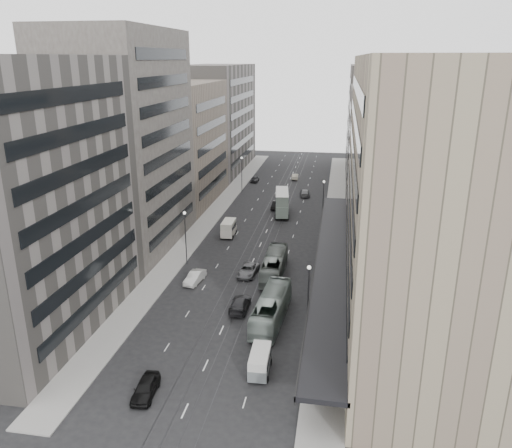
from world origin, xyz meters
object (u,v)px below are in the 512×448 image
Objects in this scene: double_decker at (282,202)px; vw_microbus at (260,361)px; sedan_1 at (195,277)px; bus_far at (274,265)px; sedan_2 at (248,270)px; panel_van at (229,228)px; bus_near at (271,308)px; pedestrian at (336,338)px; sedan_0 at (146,388)px.

double_decker is 52.77m from vw_microbus.
bus_far is at bearing 29.44° from sedan_1.
panel_van is at bearing 117.42° from sedan_2.
bus_near reaches higher than pedestrian.
sedan_2 is at bearing -69.02° from panel_van.
bus_near is 8.94m from pedestrian.
bus_far is at bearing -57.54° from panel_van.
double_decker reaches higher than sedan_0.
bus_near is 2.70× the size of panel_van.
double_decker reaches higher than panel_van.
panel_van is 2.32× the size of pedestrian.
bus_near is at bearing 54.89° from sedan_0.
sedan_0 is at bearing 4.94° from pedestrian.
pedestrian is at bearing -47.93° from sedan_2.
panel_van is at bearing -125.60° from double_decker.
vw_microbus is at bearing 10.64° from pedestrian.
vw_microbus is 22.77m from sedan_1.
vw_microbus is at bearing -74.14° from panel_van.
bus_far is 1.30× the size of double_decker.
bus_near is at bearing -58.88° from pedestrian.
sedan_1 is 0.90× the size of sedan_2.
double_decker is (-2.40, 29.27, 0.96)m from bus_far.
panel_van reaches higher than sedan_0.
double_decker reaches higher than sedan_2.
bus_far is at bearing -90.44° from pedestrian.
double_decker is at bearing 92.99° from vw_microbus.
pedestrian is (7.32, 5.81, -0.20)m from vw_microbus.
bus_far is 2.25× the size of sedan_2.
sedan_2 is (6.34, -15.53, -0.83)m from panel_van.
double_decker is 4.62× the size of pedestrian.
bus_near is 14.84m from sedan_1.
bus_near is 30.25m from panel_van.
sedan_1 is (-0.48, -19.24, -0.78)m from panel_van.
double_decker is at bearing 84.24° from sedan_1.
bus_far is 23.39m from vw_microbus.
double_decker is at bearing -85.75° from bus_far.
bus_near reaches higher than sedan_1.
bus_near is at bearing 95.85° from bus_far.
bus_near is 10.43m from vw_microbus.
bus_far reaches higher than vw_microbus.
sedan_2 is at bearing 6.47° from bus_far.
vw_microbus reaches higher than sedan_1.
bus_far is at bearing -92.58° from double_decker.
sedan_1 is (-2.43, 24.40, -0.02)m from sedan_0.
panel_van is (-11.80, 38.41, 0.22)m from vw_microbus.
vw_microbus is at bearing 24.17° from sedan_0.
sedan_1 is 2.39× the size of pedestrian.
bus_near is at bearing -28.31° from sedan_1.
pedestrian is (9.07, -17.51, -0.50)m from bus_far.
bus_near is at bearing -92.09° from double_decker.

